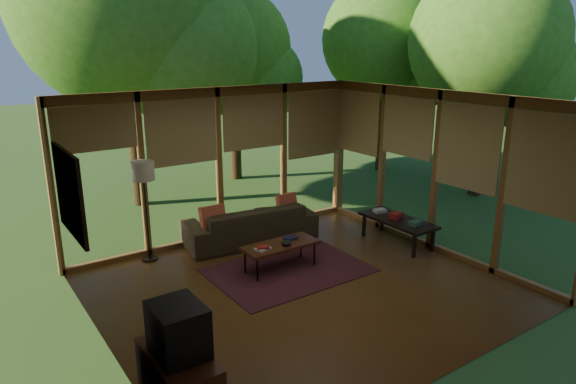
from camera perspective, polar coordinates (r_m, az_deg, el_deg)
floor at (r=7.55m, az=1.63°, el=-10.64°), size 5.50×5.50×0.00m
ceiling at (r=6.78m, az=1.81°, el=10.18°), size 5.50×5.50×0.00m
wall_left at (r=5.93m, az=-20.30°, el=-5.19°), size 0.04×5.00×2.70m
wall_front at (r=5.37m, az=17.89°, el=-7.19°), size 5.50×0.04×2.70m
window_wall_back at (r=9.11m, az=-7.68°, el=2.99°), size 5.50×0.12×2.70m
window_wall_right at (r=8.91m, az=16.11°, el=2.19°), size 0.12×5.00×2.70m
exterior_lawn at (r=18.33m, az=6.98°, el=5.35°), size 40.00×40.00×0.00m
tree_nw at (r=11.38m, az=-17.91°, el=19.54°), size 4.47×4.47×6.46m
tree_ne at (r=13.23m, az=-6.37°, el=15.49°), size 2.99×2.99×4.77m
tree_se at (r=12.28m, az=21.24°, el=15.36°), size 3.35×3.35×5.14m
tree_far at (r=14.21m, az=10.49°, el=16.31°), size 3.21×3.21×5.11m
rug at (r=8.10m, az=0.05°, el=-8.66°), size 2.36×1.68×0.01m
sofa at (r=9.12m, az=-4.21°, el=-3.53°), size 2.40×1.20×0.67m
pillow_left at (r=8.66m, az=-8.35°, el=-2.96°), size 0.42×0.23×0.44m
pillow_right at (r=9.39m, az=-0.15°, el=-1.39°), size 0.38×0.20×0.40m
ct_book_lower at (r=7.75m, az=-2.82°, el=-6.32°), size 0.25×0.20×0.03m
ct_book_upper at (r=7.74m, az=-2.82°, el=-6.13°), size 0.22×0.19×0.03m
ct_book_side at (r=8.16m, az=0.28°, el=-5.12°), size 0.22×0.18×0.03m
ct_bowl at (r=7.91m, az=-0.16°, el=-5.68°), size 0.16×0.16×0.07m
media_cabinet at (r=5.34m, az=-11.96°, el=-19.87°), size 0.50×1.00×0.60m
television at (r=5.04m, az=-12.12°, el=-14.74°), size 0.45×0.55×0.50m
console_book_a at (r=8.92m, az=13.99°, el=-3.38°), size 0.22×0.16×0.08m
console_book_b at (r=9.20m, az=11.91°, el=-2.56°), size 0.25×0.20×0.10m
console_book_c at (r=9.46m, az=10.15°, el=-2.06°), size 0.24×0.20×0.06m
floor_lamp at (r=8.33m, az=-15.78°, el=1.66°), size 0.36×0.36×1.65m
coffee_table at (r=7.99m, az=-0.87°, el=-6.00°), size 1.20×0.50×0.43m
side_console at (r=9.19m, az=12.10°, el=-3.21°), size 0.60×1.40×0.46m
wall_painting at (r=7.18m, az=-23.09°, el=-0.14°), size 0.06×1.35×1.15m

